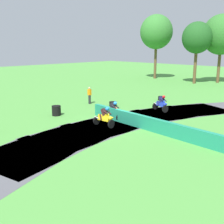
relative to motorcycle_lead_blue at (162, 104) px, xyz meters
name	(u,v)px	position (x,y,z in m)	size (l,w,h in m)	color
ground_plane	(120,122)	(-0.12, -5.08, -0.65)	(120.00, 120.00, 0.00)	#4C933D
track_asphalt	(130,124)	(0.86, -5.16, -0.64)	(9.19, 27.58, 0.01)	#515156
safety_barrier	(180,132)	(5.12, -5.52, -0.20)	(0.30, 16.25, 0.90)	#1E8466
motorcycle_lead_blue	(162,104)	(0.00, 0.00, 0.00)	(1.73, 1.16, 1.43)	black
motorcycle_chase_red	(114,111)	(-0.95, -4.92, 0.01)	(1.69, 0.70, 1.42)	black
motorcycle_trailing_yellow	(105,117)	(-0.08, -6.67, 0.00)	(1.68, 0.80, 1.43)	black
tire_stack_near	(161,98)	(-2.84, 4.06, -0.45)	(0.62, 0.62, 0.40)	black
tire_stack_mid_a	(113,104)	(-4.41, -1.46, -0.45)	(0.67, 0.67, 0.40)	black
tire_stack_mid_b	(56,111)	(-5.11, -7.25, -0.25)	(0.71, 0.71, 0.80)	black
track_marshal	(90,95)	(-6.71, -2.32, 0.17)	(0.34, 0.24, 1.63)	#232328
tree_far_left	(156,32)	(-14.97, 19.70, 7.02)	(5.34, 5.34, 10.50)	brown
tree_far_right	(222,35)	(-4.82, 21.76, 6.39)	(5.57, 5.57, 9.98)	brown
tree_mid_rise	(197,38)	(-6.90, 18.41, 5.90)	(4.27, 4.27, 8.83)	brown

